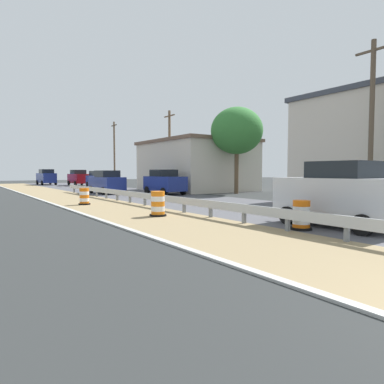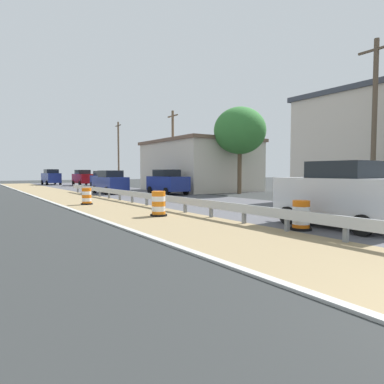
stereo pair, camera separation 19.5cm
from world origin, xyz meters
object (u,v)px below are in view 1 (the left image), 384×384
Objects in this scene: car_trailing_near_lane at (164,182)px; traffic_barrel_nearest at (301,217)px; car_trailing_far_lane at (46,177)px; traffic_barrel_mid at (84,197)px; car_mid_far_lane at (79,178)px; utility_pole_near at (371,123)px; utility_pole_mid at (170,149)px; utility_pole_far at (114,152)px; car_lead_far_lane at (107,182)px; car_lead_near_lane at (339,194)px; car_distant_a at (100,179)px; traffic_barrel_close at (158,205)px.

traffic_barrel_nearest is at bearing -16.29° from car_trailing_near_lane.
car_trailing_far_lane is at bearing -172.94° from car_trailing_near_lane.
traffic_barrel_mid is 0.21× the size of car_mid_far_lane.
car_trailing_far_lane is 0.57× the size of utility_pole_near.
car_mid_far_lane is (-0.48, 22.62, 0.04)m from car_trailing_near_lane.
traffic_barrel_mid is at bearing 136.04° from utility_pole_near.
utility_pole_mid is 0.88× the size of utility_pole_far.
car_mid_far_lane is 38.53m from utility_pole_near.
car_lead_far_lane is at bearing -137.34° from car_trailing_near_lane.
car_mid_far_lane is (3.06, 18.84, 0.07)m from car_lead_far_lane.
car_lead_near_lane is at bearing -5.07° from car_mid_far_lane.
traffic_barrel_nearest is at bearing -103.13° from utility_pole_far.
utility_pole_mid is (3.11, -10.96, 3.03)m from car_distant_a.
traffic_barrel_close is 39.56m from car_trailing_far_lane.
traffic_barrel_close is 0.14× the size of utility_pole_mid.
car_mid_far_lane is 5.93m from utility_pole_far.
car_distant_a is 30.91m from utility_pole_near.
car_mid_far_lane is (2.93, 40.50, -0.05)m from car_lead_near_lane.
traffic_barrel_nearest is at bearing 76.94° from car_lead_near_lane.
traffic_barrel_mid is 9.70m from car_trailing_near_lane.
traffic_barrel_close reaches higher than traffic_barrel_nearest.
utility_pole_far is (4.23, 5.88, 3.55)m from car_distant_a.
utility_pole_mid reaches higher than car_lead_near_lane.
utility_pole_near is at bearing -172.80° from car_trailing_far_lane.
car_lead_near_lane is 18.21m from car_trailing_near_lane.
car_lead_near_lane is at bearing -5.57° from car_distant_a.
utility_pole_far is (4.46, -1.79, 3.48)m from car_mid_far_lane.
car_lead_far_lane is 0.96× the size of car_mid_far_lane.
car_mid_far_lane reaches higher than traffic_barrel_mid.
car_lead_far_lane is at bearing -10.17° from car_mid_far_lane.
car_trailing_far_lane is (1.34, 45.03, 0.68)m from traffic_barrel_nearest.
car_trailing_far_lane is (4.56, 32.62, 0.68)m from traffic_barrel_mid.
car_lead_far_lane is 20.67m from utility_pole_near.
car_lead_near_lane is 32.99m from car_distant_a.
car_lead_near_lane is 0.91× the size of car_distant_a.
car_lead_near_lane is 7.23m from utility_pole_near.
car_distant_a is (7.95, 20.09, 0.57)m from traffic_barrel_mid.
utility_pole_mid is (6.27, 21.87, 2.90)m from car_lead_near_lane.
utility_pole_near is at bearing 13.93° from traffic_barrel_nearest.
car_lead_near_lane is 45.37m from car_trailing_far_lane.
utility_pole_mid reaches higher than car_mid_far_lane.
car_trailing_near_lane is 0.88× the size of car_trailing_far_lane.
car_distant_a is at bearing -18.10° from car_lead_far_lane.
utility_pole_mid reaches higher than traffic_barrel_mid.
car_lead_near_lane reaches higher than traffic_barrel_nearest.
utility_pole_near is (6.10, 2.24, 3.17)m from car_lead_near_lane.
utility_pole_mid is at bearing 70.00° from traffic_barrel_nearest.
utility_pole_near is (9.86, -3.73, 3.81)m from traffic_barrel_close.
traffic_barrel_nearest is 6.04m from traffic_barrel_close.
car_lead_far_lane reaches higher than car_distant_a.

